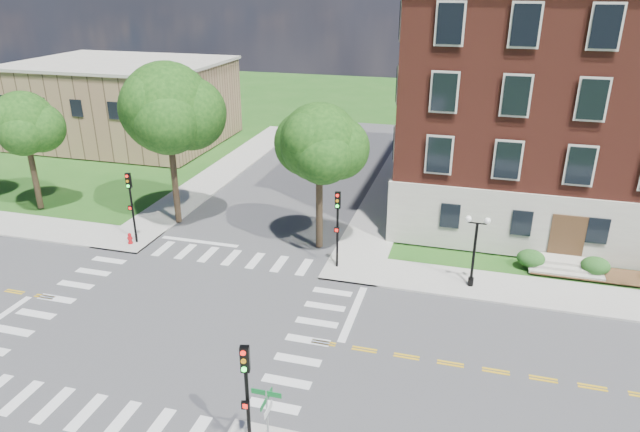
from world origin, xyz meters
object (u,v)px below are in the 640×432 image
(traffic_signal_se, at_px, (247,389))
(traffic_signal_ne, at_px, (338,220))
(twin_lamp_west, at_px, (475,247))
(street_sign_pole, at_px, (267,412))
(fire_hydrant, at_px, (130,239))
(traffic_signal_nw, at_px, (131,199))

(traffic_signal_se, bearing_deg, traffic_signal_ne, 92.20)
(twin_lamp_west, bearing_deg, traffic_signal_ne, 178.54)
(street_sign_pole, distance_m, fire_hydrant, 21.23)
(traffic_signal_ne, relative_size, street_sign_pole, 1.55)
(traffic_signal_ne, relative_size, twin_lamp_west, 1.13)
(traffic_signal_nw, distance_m, street_sign_pole, 21.20)
(twin_lamp_west, relative_size, street_sign_pole, 1.36)
(traffic_signal_nw, bearing_deg, traffic_signal_se, -46.67)
(traffic_signal_se, bearing_deg, fire_hydrant, 134.45)
(street_sign_pole, bearing_deg, twin_lamp_west, 66.40)
(street_sign_pole, bearing_deg, fire_hydrant, 135.90)
(traffic_signal_ne, height_order, traffic_signal_nw, same)
(traffic_signal_nw, relative_size, street_sign_pole, 1.55)
(twin_lamp_west, bearing_deg, fire_hydrant, -179.11)
(traffic_signal_se, bearing_deg, twin_lamp_west, 64.22)
(traffic_signal_ne, bearing_deg, twin_lamp_west, -1.46)
(traffic_signal_nw, height_order, fire_hydrant, traffic_signal_nw)
(fire_hydrant, bearing_deg, street_sign_pole, -44.10)
(traffic_signal_ne, distance_m, street_sign_pole, 15.34)
(twin_lamp_west, distance_m, fire_hydrant, 21.87)
(traffic_signal_ne, height_order, twin_lamp_west, traffic_signal_ne)
(traffic_signal_nw, xyz_separation_m, fire_hydrant, (-0.26, -0.31, -2.72))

